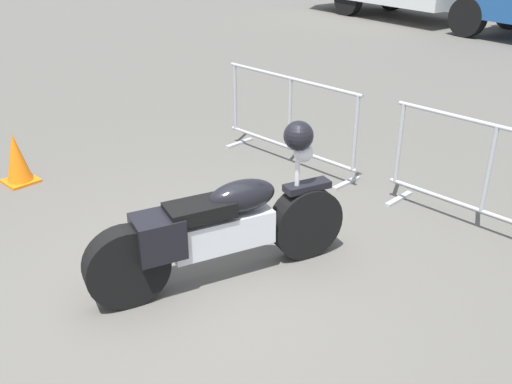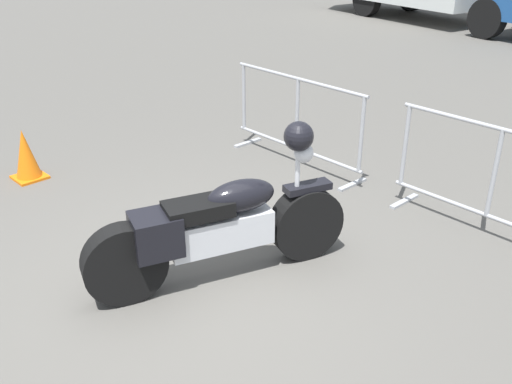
# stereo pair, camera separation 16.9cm
# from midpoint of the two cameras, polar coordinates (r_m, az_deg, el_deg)

# --- Properties ---
(ground_plane) EXTENTS (120.00, 120.00, 0.00)m
(ground_plane) POSITION_cam_midpoint_polar(r_m,az_deg,el_deg) (4.68, -4.69, -10.00)
(ground_plane) COLOR #54514C
(motorcycle) EXTENTS (0.94, 2.17, 1.27)m
(motorcycle) POSITION_cam_midpoint_polar(r_m,az_deg,el_deg) (4.61, -2.52, -3.39)
(motorcycle) COLOR black
(motorcycle) RESTS_ON ground
(crowd_barrier_near) EXTENTS (2.01, 0.50, 1.07)m
(crowd_barrier_near) POSITION_cam_midpoint_polar(r_m,az_deg,el_deg) (6.84, 4.83, 7.15)
(crowd_barrier_near) COLOR #9EA0A5
(crowd_barrier_near) RESTS_ON ground
(crowd_barrier_far) EXTENTS (2.01, 0.50, 1.07)m
(crowd_barrier_far) POSITION_cam_midpoint_polar(r_m,az_deg,el_deg) (5.67, 23.40, 0.98)
(crowd_barrier_far) COLOR #9EA0A5
(crowd_barrier_far) RESTS_ON ground
(traffic_cone) EXTENTS (0.34, 0.34, 0.59)m
(traffic_cone) POSITION_cam_midpoint_polar(r_m,az_deg,el_deg) (6.96, -21.39, 3.45)
(traffic_cone) COLOR orange
(traffic_cone) RESTS_ON ground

